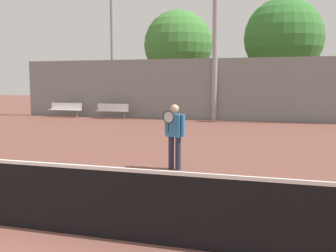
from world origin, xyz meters
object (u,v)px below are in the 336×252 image
(tennis_player, at_px, (175,133))
(light_pole_center_back, at_px, (215,29))
(tennis_net, at_px, (23,194))
(light_pole_near_left, at_px, (112,16))
(tree_green_tall, at_px, (178,45))
(tree_green_broad, at_px, (284,38))
(bench_courtside_near, at_px, (112,109))
(bench_courtside_far, at_px, (66,108))

(tennis_player, distance_m, light_pole_center_back, 13.53)
(tennis_net, distance_m, light_pole_center_back, 17.84)
(tennis_player, relative_size, light_pole_near_left, 0.16)
(tree_green_tall, bearing_deg, tennis_net, -80.21)
(light_pole_center_back, distance_m, tree_green_tall, 7.34)
(tennis_net, relative_size, tree_green_tall, 1.46)
(tennis_net, relative_size, tree_green_broad, 1.40)
(tennis_player, distance_m, bench_courtside_near, 14.25)
(bench_courtside_near, bearing_deg, bench_courtside_far, 180.00)
(bench_courtside_near, bearing_deg, light_pole_near_left, 111.83)
(light_pole_center_back, relative_size, tree_green_broad, 1.18)
(light_pole_near_left, bearing_deg, bench_courtside_far, -158.87)
(tennis_player, xyz_separation_m, tree_green_broad, (2.31, 18.25, 4.13))
(tennis_player, height_order, tree_green_tall, tree_green_tall)
(bench_courtside_near, bearing_deg, tennis_net, -69.44)
(light_pole_center_back, distance_m, tree_green_broad, 6.52)
(tennis_player, relative_size, bench_courtside_far, 0.77)
(bench_courtside_near, bearing_deg, tree_green_tall, 72.22)
(tennis_net, height_order, tree_green_broad, tree_green_broad)
(tennis_net, bearing_deg, tree_green_tall, 99.79)
(tennis_player, distance_m, tree_green_tall, 20.14)
(light_pole_near_left, distance_m, tree_green_broad, 11.26)
(tennis_player, bearing_deg, tennis_net, -86.59)
(tree_green_broad, bearing_deg, tennis_net, -98.46)
(light_pole_center_back, bearing_deg, bench_courtside_far, -176.32)
(bench_courtside_far, relative_size, light_pole_near_left, 0.20)
(bench_courtside_far, distance_m, tree_green_broad, 14.83)
(bench_courtside_near, distance_m, bench_courtside_far, 3.16)
(tennis_player, relative_size, light_pole_center_back, 0.18)
(tennis_net, relative_size, bench_courtside_near, 5.39)
(tennis_player, distance_m, bench_courtside_far, 16.10)
(tennis_net, height_order, tree_green_tall, tree_green_tall)
(light_pole_near_left, bearing_deg, tree_green_broad, 26.33)
(tennis_player, xyz_separation_m, tree_green_tall, (-5.12, 19.07, 3.94))
(tennis_net, bearing_deg, tree_green_broad, 81.54)
(tree_green_broad, bearing_deg, bench_courtside_far, -154.75)
(tennis_net, height_order, bench_courtside_far, tennis_net)
(tree_green_broad, bearing_deg, tree_green_tall, 173.74)
(tennis_player, xyz_separation_m, light_pole_near_left, (-7.74, 13.28, 5.23))
(bench_courtside_far, relative_size, tree_green_tall, 0.28)
(bench_courtside_far, xyz_separation_m, light_pole_near_left, (2.74, 1.06, 5.60))
(bench_courtside_far, relative_size, light_pole_center_back, 0.23)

